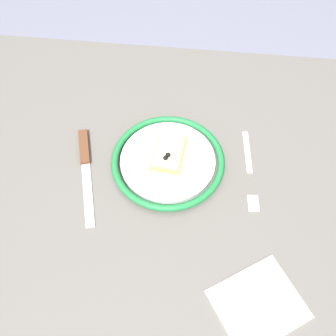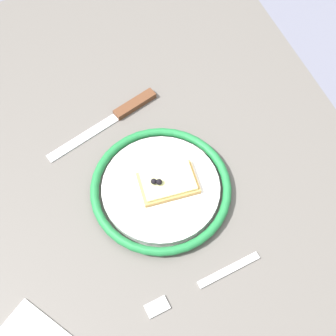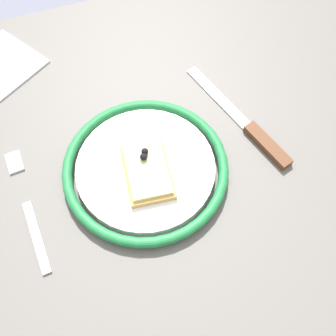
# 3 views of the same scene
# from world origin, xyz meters

# --- Properties ---
(ground_plane) EXTENTS (6.00, 6.00, 0.00)m
(ground_plane) POSITION_xyz_m (0.00, 0.00, 0.00)
(ground_plane) COLOR slate
(dining_table) EXTENTS (1.04, 0.78, 0.71)m
(dining_table) POSITION_xyz_m (0.00, 0.00, 0.61)
(dining_table) COLOR #5B5651
(dining_table) RESTS_ON ground_plane
(plate) EXTENTS (0.24, 0.24, 0.02)m
(plate) POSITION_xyz_m (-0.06, -0.01, 0.72)
(plate) COLOR white
(plate) RESTS_ON dining_table
(pizza_slice_near) EXTENTS (0.07, 0.10, 0.03)m
(pizza_slice_near) POSITION_xyz_m (-0.06, -0.02, 0.73)
(pizza_slice_near) COLOR tan
(pizza_slice_near) RESTS_ON plate
(knife) EXTENTS (0.09, 0.24, 0.01)m
(knife) POSITION_xyz_m (0.13, -0.00, 0.71)
(knife) COLOR silver
(knife) RESTS_ON dining_table
(fork) EXTENTS (0.03, 0.20, 0.00)m
(fork) POSITION_xyz_m (-0.23, -0.01, 0.71)
(fork) COLOR silver
(fork) RESTS_ON dining_table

